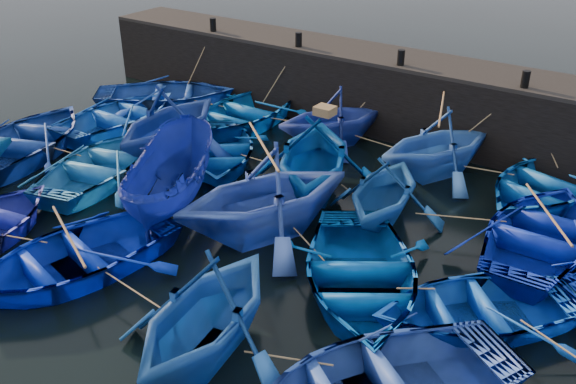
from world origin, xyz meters
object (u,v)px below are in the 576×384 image
Objects in this scene: boat_13 at (28,138)px; wooden_crate at (325,111)px; boat_0 at (166,94)px; boat_8 at (219,150)px.

boat_13 is 10.01m from wooden_crate.
wooden_crate is (8.88, -2.79, 2.05)m from boat_0.
boat_13 reaches higher than boat_8.
boat_13 is at bearing -162.29° from wooden_crate.
boat_8 is at bearing -172.26° from boat_13.
boat_0 is 5.77m from boat_8.
boat_0 is at bearing -115.19° from boat_13.
boat_0 is 10.24× the size of wooden_crate.
boat_0 is 9.53m from wooden_crate.
boat_8 is 0.82× the size of boat_13.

